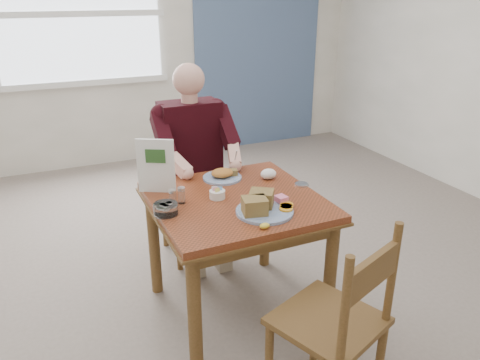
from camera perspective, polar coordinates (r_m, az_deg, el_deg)
name	(u,v)px	position (r m, az deg, el deg)	size (l,w,h in m)	color
floor	(236,309)	(2.98, -0.46, -15.43)	(6.00, 6.00, 0.00)	#71645B
wall_back	(120,33)	(5.27, -14.37, 16.95)	(5.50, 5.50, 0.00)	white
accent_panel	(259,29)	(5.75, 2.28, 17.97)	(1.60, 0.02, 2.80)	#496087
lemon_wedge	(265,226)	(2.26, 3.03, -5.60)	(0.05, 0.04, 0.03)	yellow
napkin	(268,174)	(2.84, 3.49, 0.75)	(0.10, 0.08, 0.06)	white
metal_dish	(302,184)	(2.78, 7.53, -0.53)	(0.08, 0.08, 0.01)	silver
window	(78,14)	(5.17, -19.10, 18.60)	(1.72, 0.04, 1.42)	white
table	(236,216)	(2.64, -0.50, -4.38)	(0.92, 0.92, 0.75)	brown
chair_far	(192,191)	(3.38, -5.92, -1.28)	(0.42, 0.42, 0.95)	brown
chair_near	(337,323)	(2.16, 11.75, -16.74)	(0.54, 0.54, 0.95)	brown
diner	(194,150)	(3.19, -5.64, 3.62)	(0.53, 0.56, 1.39)	gray
near_plate	(262,206)	(2.41, 2.73, -3.15)	(0.38, 0.38, 0.10)	white
far_plate	(223,175)	(2.85, -2.09, 0.63)	(0.28, 0.28, 0.06)	white
caddy	(217,194)	(2.58, -2.78, -1.74)	(0.11, 0.11, 0.07)	white
shakers	(177,196)	(2.52, -7.67, -1.98)	(0.10, 0.06, 0.09)	white
creamer	(166,209)	(2.42, -9.03, -3.48)	(0.15, 0.15, 0.06)	white
menu	(156,166)	(2.65, -10.22, 1.73)	(0.19, 0.12, 0.31)	white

